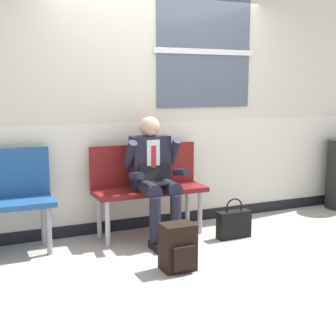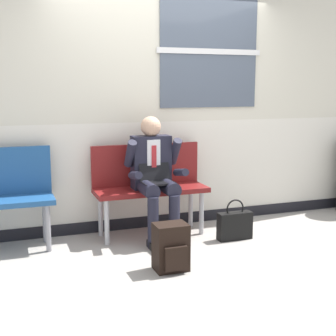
{
  "view_description": "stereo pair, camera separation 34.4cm",
  "coord_description": "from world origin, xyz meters",
  "px_view_note": "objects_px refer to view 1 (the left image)",
  "views": [
    {
      "loc": [
        -2.02,
        -4.12,
        1.56
      ],
      "look_at": [
        -0.12,
        0.15,
        0.75
      ],
      "focal_mm": 50.33,
      "sensor_mm": 36.0,
      "label": 1
    },
    {
      "loc": [
        -1.7,
        -4.25,
        1.56
      ],
      "look_at": [
        -0.12,
        0.15,
        0.75
      ],
      "focal_mm": 50.33,
      "sensor_mm": 36.0,
      "label": 2
    }
  ],
  "objects_px": {
    "bench_with_person": "(147,182)",
    "person_seated": "(155,174)",
    "backpack": "(178,247)",
    "handbag": "(234,224)"
  },
  "relations": [
    {
      "from": "bench_with_person",
      "to": "backpack",
      "type": "height_order",
      "value": "bench_with_person"
    },
    {
      "from": "bench_with_person",
      "to": "backpack",
      "type": "xyz_separation_m",
      "value": [
        -0.14,
        -1.06,
        -0.37
      ]
    },
    {
      "from": "person_seated",
      "to": "handbag",
      "type": "bearing_deg",
      "value": -21.73
    },
    {
      "from": "bench_with_person",
      "to": "person_seated",
      "type": "height_order",
      "value": "person_seated"
    },
    {
      "from": "bench_with_person",
      "to": "person_seated",
      "type": "bearing_deg",
      "value": -90.0
    },
    {
      "from": "bench_with_person",
      "to": "backpack",
      "type": "bearing_deg",
      "value": -97.51
    },
    {
      "from": "person_seated",
      "to": "backpack",
      "type": "xyz_separation_m",
      "value": [
        -0.14,
        -0.86,
        -0.48
      ]
    },
    {
      "from": "backpack",
      "to": "person_seated",
      "type": "bearing_deg",
      "value": 80.74
    },
    {
      "from": "bench_with_person",
      "to": "handbag",
      "type": "bearing_deg",
      "value": -33.57
    },
    {
      "from": "person_seated",
      "to": "handbag",
      "type": "relative_size",
      "value": 2.97
    }
  ]
}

